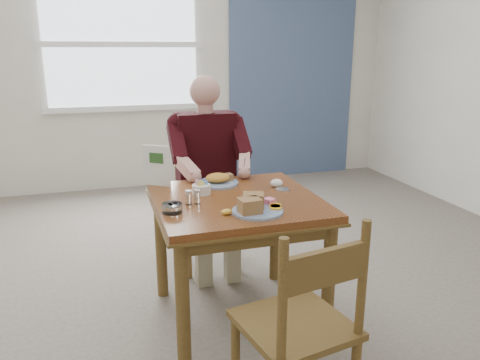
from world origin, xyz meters
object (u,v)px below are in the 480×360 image
object	(u,v)px
chair_far	(206,201)
near_plate	(255,206)
table	(237,217)
chair_near	(301,327)
far_plate	(218,180)
diner	(208,160)

from	to	relation	value
chair_far	near_plate	size ratio (longest dim) A/B	3.30
table	near_plate	size ratio (longest dim) A/B	3.19
table	chair_far	bearing A→B (deg)	90.00
chair_near	near_plate	xyz separation A→B (m)	(0.02, 0.63, 0.30)
chair_near	near_plate	world-z (taller)	chair_near
far_plate	chair_far	bearing A→B (deg)	86.57
table	near_plate	xyz separation A→B (m)	(0.02, -0.26, 0.14)
chair_far	far_plate	bearing A→B (deg)	-93.43
table	chair_far	xyz separation A→B (m)	(0.00, 0.80, -0.16)
chair_near	diner	distance (m)	1.63
table	chair_near	xyz separation A→B (m)	(0.00, -0.89, -0.16)
chair_far	far_plate	distance (m)	0.58
table	chair_far	distance (m)	0.81
near_plate	far_plate	world-z (taller)	near_plate
chair_far	chair_near	world-z (taller)	same
chair_near	diner	size ratio (longest dim) A/B	0.69
near_plate	table	bearing A→B (deg)	94.80
diner	far_plate	bearing A→B (deg)	-94.18
chair_near	near_plate	bearing A→B (deg)	88.28
table	near_plate	distance (m)	0.29
chair_far	diner	world-z (taller)	diner
far_plate	diner	bearing A→B (deg)	85.82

